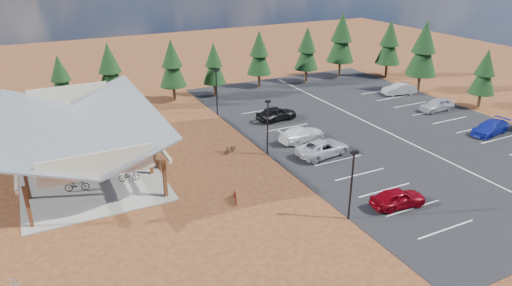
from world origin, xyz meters
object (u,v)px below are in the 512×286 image
car_7 (490,128)px  bike_6 (106,142)px  bike_15 (157,139)px  car_3 (302,134)px  bike_2 (63,158)px  bike_0 (77,185)px  car_9 (399,89)px  bike_1 (79,167)px  car_0 (398,198)px  trash_bin_0 (159,164)px  trash_bin_1 (155,158)px  bike_16 (230,149)px  bike_11 (235,196)px  lamp_post_2 (217,89)px  bike_pavilion (80,124)px  bike_4 (129,176)px  bike_14 (159,143)px  car_4 (276,113)px  bike_7 (112,124)px  bike_3 (66,140)px  car_8 (437,105)px  lamp_post_1 (268,124)px  lamp_post_0 (352,181)px  car_2 (323,148)px  bike_5 (110,162)px

car_7 → bike_6: bearing=-120.7°
bike_15 → car_3: car_3 is taller
bike_15 → bike_2: bearing=59.2°
bike_0 → car_9: (39.97, 8.39, 0.18)m
bike_1 → car_0: 25.50m
trash_bin_0 → trash_bin_1: 1.28m
bike_15 → bike_16: (5.42, -4.98, -0.14)m
bike_11 → lamp_post_2: bearing=88.6°
trash_bin_1 → car_7: size_ratio=0.19×
car_7 → bike_1: bearing=-112.9°
lamp_post_2 → car_3: bearing=-67.5°
bike_pavilion → car_3: bearing=-10.7°
bike_15 → bike_4: bearing=113.9°
bike_16 → car_3: car_3 is taller
bike_6 → car_3: bearing=-120.3°
trash_bin_0 → bike_2: bike_2 is taller
bike_16 → car_9: (26.59, 6.98, 0.36)m
bike_pavilion → bike_6: (2.19, 3.29, -3.30)m
bike_14 → car_4: bearing=20.4°
bike_2 → lamp_post_2: bearing=-65.8°
bike_7 → car_9: 35.31m
bike_pavilion → trash_bin_1: bike_pavilion is taller
bike_14 → car_3: size_ratio=0.39×
bike_15 → car_0: bearing=178.9°
bike_3 → car_8: (39.14, -8.52, 0.22)m
car_0 → car_7: size_ratio=0.88×
bike_16 → bike_3: bearing=-151.9°
bike_pavilion → bike_14: 7.48m
trash_bin_0 → car_7: car_7 is taller
bike_3 → bike_6: 3.91m
trash_bin_1 → car_3: size_ratio=0.19×
lamp_post_2 → trash_bin_0: 14.33m
car_0 → car_9: size_ratio=0.94×
bike_16 → car_0: (7.04, -14.09, 0.34)m
bike_11 → car_0: bearing=-13.6°
bike_1 → lamp_post_1: bearing=-90.7°
bike_pavilion → lamp_post_2: bearing=25.0°
bike_3 → car_9: car_9 is taller
lamp_post_0 → car_9: bearing=41.3°
lamp_post_1 → car_3: bearing=16.5°
trash_bin_1 → bike_16: trash_bin_1 is taller
lamp_post_2 → bike_11: (-6.02, -18.33, -2.53)m
car_0 → car_8: 23.72m
lamp_post_1 → lamp_post_2: (0.00, 12.00, 0.00)m
car_2 → car_4: bearing=-11.7°
bike_5 → car_9: 37.36m
bike_6 → car_7: bearing=-119.9°
bike_1 → car_9: size_ratio=0.34×
bike_3 → car_2: car_2 is taller
car_9 → car_2: bearing=-48.4°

